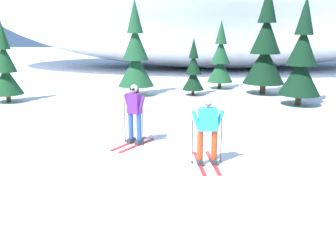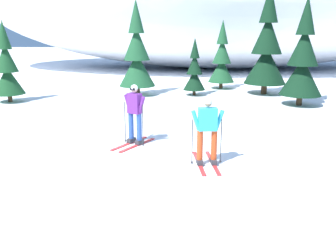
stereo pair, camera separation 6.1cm
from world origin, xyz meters
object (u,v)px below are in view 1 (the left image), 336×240
pine_tree_center_right (220,60)px  pine_tree_far_right (301,61)px  pine_tree_center_left (193,72)px  pine_tree_right (265,49)px  pine_tree_left (136,56)px  skier_cyan_jacket (208,130)px  skier_purple_jacket (134,114)px  pine_tree_far_left (5,69)px

pine_tree_center_right → pine_tree_far_right: pine_tree_far_right is taller
pine_tree_center_left → pine_tree_right: pine_tree_right is taller
pine_tree_left → pine_tree_far_right: bearing=-17.2°
skier_cyan_jacket → pine_tree_center_left: size_ratio=0.59×
pine_tree_center_right → pine_tree_left: bearing=-153.5°
pine_tree_far_right → skier_purple_jacket: bearing=-138.6°
pine_tree_center_right → pine_tree_right: size_ratio=0.69×
skier_purple_jacket → pine_tree_center_left: 8.48m
skier_purple_jacket → pine_tree_far_left: (-6.69, 6.17, 0.63)m
pine_tree_far_left → pine_tree_center_left: bearing=13.3°
pine_tree_far_left → pine_tree_center_left: pine_tree_far_left is taller
skier_cyan_jacket → pine_tree_right: size_ratio=0.31×
skier_cyan_jacket → skier_purple_jacket: skier_purple_jacket is taller
pine_tree_left → pine_tree_right: 6.67m
skier_purple_jacket → pine_tree_left: size_ratio=0.37×
pine_tree_far_left → pine_tree_right: size_ratio=0.67×
skier_purple_jacket → pine_tree_center_right: bearing=70.8°
pine_tree_center_left → pine_tree_left: bearing=-179.6°
pine_tree_center_left → skier_purple_jacket: bearing=-103.9°
skier_purple_jacket → pine_tree_far_right: pine_tree_far_right is taller
skier_purple_jacket → pine_tree_far_left: pine_tree_far_left is taller
pine_tree_far_left → pine_tree_far_right: (13.35, -0.30, 0.41)m
skier_cyan_jacket → skier_purple_jacket: bearing=141.0°
skier_purple_jacket → pine_tree_center_left: size_ratio=0.61×
pine_tree_center_left → pine_tree_right: 3.90m
skier_cyan_jacket → pine_tree_far_left: size_ratio=0.46×
pine_tree_left → pine_tree_far_right: (7.57, -2.34, -0.03)m
pine_tree_left → skier_purple_jacket: bearing=-83.7°
skier_purple_jacket → pine_tree_left: pine_tree_left is taller
skier_cyan_jacket → pine_tree_far_right: 8.88m
pine_tree_center_left → pine_tree_center_right: bearing=54.3°
pine_tree_center_right → pine_tree_far_right: bearing=-56.8°
pine_tree_left → pine_tree_center_left: bearing=0.4°
pine_tree_far_left → pine_tree_far_right: size_ratio=0.79×
skier_cyan_jacket → pine_tree_far_left: bearing=138.1°
pine_tree_right → pine_tree_far_left: bearing=-168.2°
pine_tree_far_left → pine_tree_center_right: size_ratio=0.97×
pine_tree_far_left → pine_tree_left: 6.14m
pine_tree_left → pine_tree_center_left: (2.94, 0.02, -0.78)m
skier_purple_jacket → skier_cyan_jacket: bearing=-39.0°
pine_tree_left → pine_tree_far_right: 7.92m
pine_tree_center_right → pine_tree_right: bearing=-39.4°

